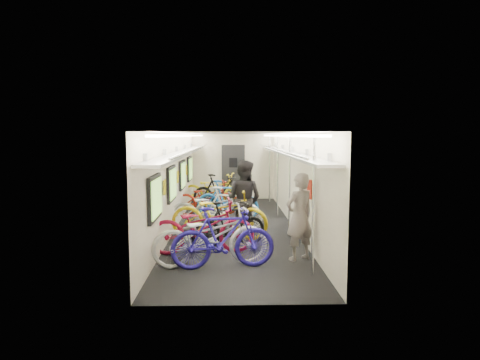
{
  "coord_description": "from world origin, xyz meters",
  "views": [
    {
      "loc": [
        -0.13,
        -10.72,
        2.35
      ],
      "look_at": [
        0.15,
        0.71,
        1.15
      ],
      "focal_mm": 32.0,
      "sensor_mm": 36.0,
      "label": 1
    }
  ],
  "objects_px": {
    "bicycle_1": "(223,238)",
    "passenger_mid": "(244,199)",
    "passenger_near": "(299,217)",
    "bicycle_0": "(211,236)",
    "backpack": "(315,189)"
  },
  "relations": [
    {
      "from": "bicycle_1",
      "to": "passenger_mid",
      "type": "relative_size",
      "value": 1.03
    },
    {
      "from": "bicycle_1",
      "to": "passenger_near",
      "type": "relative_size",
      "value": 1.11
    },
    {
      "from": "bicycle_0",
      "to": "passenger_near",
      "type": "height_order",
      "value": "passenger_near"
    },
    {
      "from": "bicycle_1",
      "to": "passenger_near",
      "type": "height_order",
      "value": "passenger_near"
    },
    {
      "from": "bicycle_1",
      "to": "passenger_mid",
      "type": "height_order",
      "value": "passenger_mid"
    },
    {
      "from": "bicycle_0",
      "to": "bicycle_1",
      "type": "xyz_separation_m",
      "value": [
        0.23,
        -0.15,
        0.01
      ]
    },
    {
      "from": "passenger_near",
      "to": "bicycle_1",
      "type": "bearing_deg",
      "value": -10.05
    },
    {
      "from": "passenger_near",
      "to": "passenger_mid",
      "type": "height_order",
      "value": "passenger_mid"
    },
    {
      "from": "bicycle_0",
      "to": "passenger_near",
      "type": "relative_size",
      "value": 1.26
    },
    {
      "from": "bicycle_0",
      "to": "backpack",
      "type": "xyz_separation_m",
      "value": [
        2.03,
        0.88,
        0.73
      ]
    },
    {
      "from": "passenger_mid",
      "to": "backpack",
      "type": "height_order",
      "value": "passenger_mid"
    },
    {
      "from": "bicycle_1",
      "to": "passenger_mid",
      "type": "xyz_separation_m",
      "value": [
        0.44,
        2.31,
        0.34
      ]
    },
    {
      "from": "backpack",
      "to": "passenger_near",
      "type": "bearing_deg",
      "value": -150.74
    },
    {
      "from": "passenger_near",
      "to": "backpack",
      "type": "relative_size",
      "value": 4.35
    },
    {
      "from": "bicycle_0",
      "to": "backpack",
      "type": "height_order",
      "value": "backpack"
    }
  ]
}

